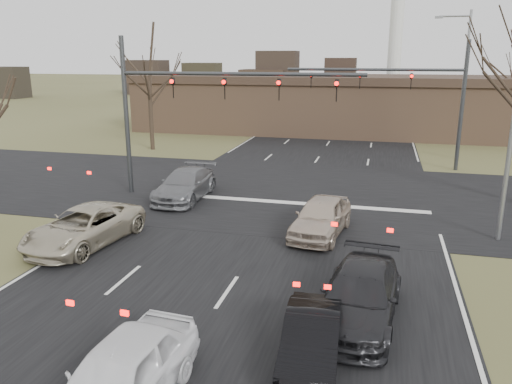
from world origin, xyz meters
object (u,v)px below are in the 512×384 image
streetlight_right_far (461,78)px  car_black_hatch (311,338)px  car_charcoal_sedan (360,296)px  building (359,104)px  mast_arm_far (416,89)px  car_white_sedan (121,377)px  streetlight_right_near (512,96)px  car_silver_ahead (321,217)px  car_grey_ahead (185,184)px  mast_arm_near (185,97)px  car_silver_suv (84,227)px

streetlight_right_far → car_black_hatch: 28.08m
car_charcoal_sedan → building: bearing=98.6°
mast_arm_far → car_white_sedan: bearing=-104.7°
building → car_white_sedan: (-2.50, -40.52, -1.91)m
streetlight_right_near → car_black_hatch: 12.52m
car_silver_ahead → streetlight_right_far: bearing=76.0°
car_black_hatch → streetlight_right_far: bearing=73.7°
car_grey_ahead → car_white_sedan: bearing=-73.3°
mast_arm_near → streetlight_right_far: 20.20m
mast_arm_far → streetlight_right_far: 5.12m
car_white_sedan → car_silver_suv: bearing=131.3°
building → car_silver_ahead: size_ratio=9.39×
mast_arm_far → car_silver_suv: mast_arm_far is taller
mast_arm_near → car_grey_ahead: (0.03, -0.50, -4.33)m
building → mast_arm_near: mast_arm_near is taller
car_silver_ahead → car_silver_suv: bearing=-151.1°
mast_arm_far → car_black_hatch: 23.54m
streetlight_right_far → car_charcoal_sedan: streetlight_right_far is taller
car_black_hatch → car_charcoal_sedan: (1.00, 2.26, 0.11)m
car_white_sedan → car_black_hatch: size_ratio=1.20×
streetlight_right_near → streetlight_right_far: size_ratio=1.00×
building → car_white_sedan: 40.64m
building → mast_arm_near: bearing=-106.1°
building → mast_arm_near: (-7.23, -25.00, 2.41)m
building → car_grey_ahead: size_ratio=8.29×
car_charcoal_sedan → car_grey_ahead: car_grey_ahead is taller
car_silver_ahead → car_black_hatch: bearing=-76.7°
mast_arm_near → car_grey_ahead: 4.36m
car_white_sedan → car_black_hatch: bearing=41.4°
car_black_hatch → car_charcoal_sedan: 2.47m
mast_arm_far → car_charcoal_sedan: mast_arm_far is taller
streetlight_right_near → car_black_hatch: streetlight_right_near is taller
building → car_grey_ahead: 26.57m
streetlight_right_far → car_grey_ahead: streetlight_right_far is taller
streetlight_right_far → car_grey_ahead: (-14.52, -14.50, -4.84)m
car_charcoal_sedan → car_silver_suv: bearing=168.6°
mast_arm_near → car_charcoal_sedan: (9.23, -10.64, -4.36)m
mast_arm_near → car_white_sedan: 16.79m
streetlight_right_far → mast_arm_far: bearing=-128.1°
mast_arm_far → car_charcoal_sedan: 21.20m
mast_arm_far → car_charcoal_sedan: size_ratio=2.27×
building → car_silver_ahead: bearing=-89.7°
car_white_sedan → car_charcoal_sedan: car_white_sedan is taller
car_grey_ahead → streetlight_right_near: bearing=-10.8°
mast_arm_near → streetlight_right_far: size_ratio=1.21×
car_silver_suv → car_silver_ahead: (8.61, 3.35, 0.04)m
mast_arm_far → car_grey_ahead: mast_arm_far is taller
mast_arm_near → mast_arm_far: bearing=41.2°
building → car_charcoal_sedan: building is taller
building → streetlight_right_far: size_ratio=4.24×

